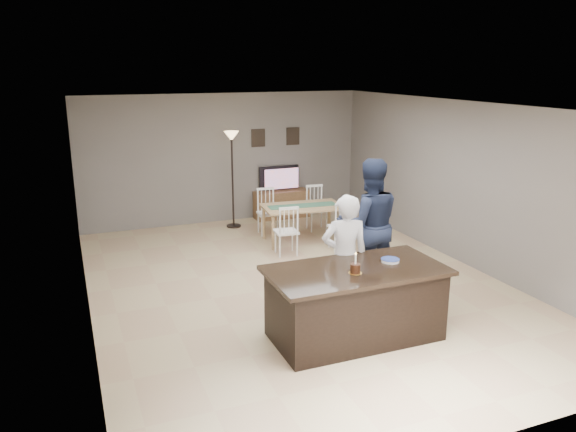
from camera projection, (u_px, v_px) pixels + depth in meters
name	position (u px, v px, depth m)	size (l,w,h in m)	color
floor	(298.00, 285.00, 8.57)	(8.00, 8.00, 0.00)	tan
room_shell	(298.00, 178.00, 8.13)	(8.00, 8.00, 8.00)	slate
kitchen_island	(355.00, 303.00, 6.83)	(2.15, 1.10, 0.90)	black
tv_console	(282.00, 204.00, 12.30)	(1.20, 0.40, 0.60)	brown
television	(280.00, 178.00, 12.21)	(0.91, 0.12, 0.53)	black
tv_screen_glow	(282.00, 179.00, 12.14)	(0.78, 0.78, 0.00)	#E75919
picture_frames	(276.00, 137.00, 12.08)	(1.10, 0.02, 0.38)	black
doorway	(94.00, 292.00, 5.10)	(0.00, 2.10, 2.65)	black
woman	(345.00, 258.00, 7.27)	(0.61, 0.40, 1.68)	silver
man	(369.00, 225.00, 8.24)	(0.96, 0.75, 1.97)	#192037
birthday_cake	(355.00, 268.00, 6.56)	(0.16, 0.16, 0.25)	gold
plate_stack	(390.00, 260.00, 6.94)	(0.23, 0.23, 0.04)	white
dining_table	(303.00, 212.00, 10.56)	(1.56, 1.80, 0.91)	tan
floor_lamp	(232.00, 153.00, 11.27)	(0.30, 0.30, 1.98)	black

